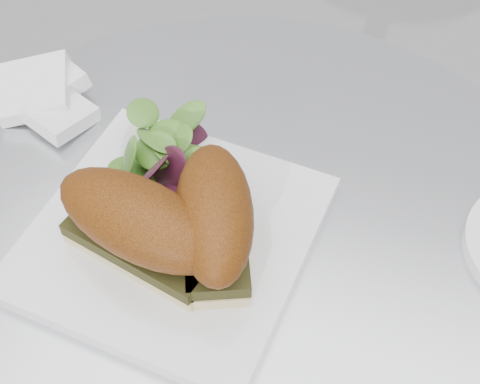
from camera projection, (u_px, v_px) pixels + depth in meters
The scene contains 6 objects.
table at pixel (240, 353), 0.82m from camera, with size 0.70×0.70×0.73m.
plate at pixel (172, 235), 0.63m from camera, with size 0.25×0.25×0.02m, color white.
sandwich_left at pixel (140, 225), 0.57m from camera, with size 0.18×0.11×0.08m.
sandwich_right at pixel (215, 218), 0.58m from camera, with size 0.12×0.16×0.08m.
salad at pixel (168, 156), 0.65m from camera, with size 0.12×0.12×0.05m, color #4C7F29, non-canonical shape.
napkin at pixel (49, 107), 0.74m from camera, with size 0.10×0.10×0.02m, color white, non-canonical shape.
Camera 1 is at (0.11, -0.35, 1.25)m, focal length 50.00 mm.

